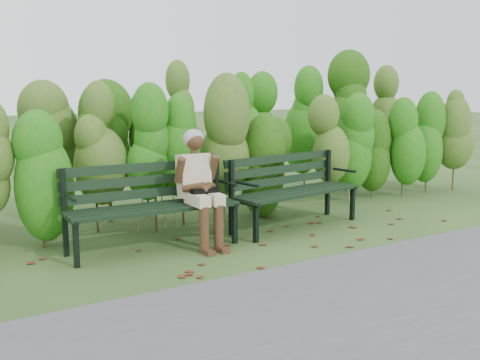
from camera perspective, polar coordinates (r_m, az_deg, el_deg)
ground at (r=7.00m, az=1.53°, el=-6.46°), size 80.00×80.00×0.00m
footpath at (r=5.39m, az=14.82°, el=-11.51°), size 60.00×2.50×0.01m
hedge_band at (r=8.38m, az=-5.51°, el=4.82°), size 11.04×1.67×2.42m
leaf_litter at (r=6.91m, az=1.87°, el=-6.63°), size 5.85×2.24×0.01m
bench_left at (r=6.78m, az=-9.17°, el=-1.90°), size 2.05×0.73×1.01m
bench_right at (r=7.80m, az=5.13°, el=-0.46°), size 2.06×0.94×1.00m
seated_woman at (r=6.77m, az=-4.19°, el=-0.03°), size 0.55×0.80×1.41m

